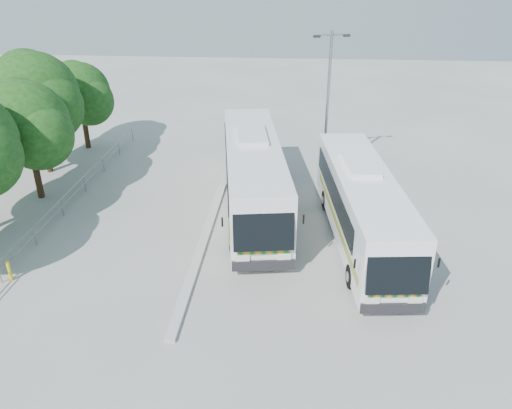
# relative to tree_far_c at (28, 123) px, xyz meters

# --- Properties ---
(ground) EXTENTS (100.00, 100.00, 0.00)m
(ground) POSITION_rel_tree_far_c_xyz_m (12.12, -5.10, -4.26)
(ground) COLOR #ABABA5
(ground) RESTS_ON ground
(kerb_divider) EXTENTS (0.40, 16.00, 0.15)m
(kerb_divider) POSITION_rel_tree_far_c_xyz_m (9.82, -3.10, -4.18)
(kerb_divider) COLOR #B2B2AD
(kerb_divider) RESTS_ON ground
(railing) EXTENTS (0.06, 22.00, 1.00)m
(railing) POSITION_rel_tree_far_c_xyz_m (2.12, -1.10, -3.52)
(railing) COLOR gray
(railing) RESTS_ON ground
(tree_far_c) EXTENTS (4.97, 4.69, 6.49)m
(tree_far_c) POSITION_rel_tree_far_c_xyz_m (0.00, 0.00, 0.00)
(tree_far_c) COLOR #382314
(tree_far_c) RESTS_ON ground
(tree_far_d) EXTENTS (5.62, 5.30, 7.33)m
(tree_far_d) POSITION_rel_tree_far_c_xyz_m (-1.19, 3.70, 0.56)
(tree_far_d) COLOR #382314
(tree_far_d) RESTS_ON ground
(tree_far_e) EXTENTS (4.54, 4.28, 5.92)m
(tree_far_e) POSITION_rel_tree_far_c_xyz_m (-0.51, 8.20, -0.37)
(tree_far_e) COLOR #382314
(tree_far_e) RESTS_ON ground
(coach_main) EXTENTS (4.54, 13.37, 3.64)m
(coach_main) POSITION_rel_tree_far_c_xyz_m (11.85, -0.47, -2.26)
(coach_main) COLOR silver
(coach_main) RESTS_ON ground
(coach_adjacent) EXTENTS (3.59, 12.16, 3.32)m
(coach_adjacent) POSITION_rel_tree_far_c_xyz_m (17.10, -3.37, -2.44)
(coach_adjacent) COLOR white
(coach_adjacent) RESTS_ON ground
(lamppost) EXTENTS (2.04, 0.76, 8.49)m
(lamppost) POSITION_rel_tree_far_c_xyz_m (15.75, 4.33, 0.43)
(lamppost) COLOR #919399
(lamppost) RESTS_ON ground
(bollard) EXTENTS (0.14, 0.14, 0.93)m
(bollard) POSITION_rel_tree_far_c_xyz_m (2.42, -7.89, -3.79)
(bollard) COLOR yellow
(bollard) RESTS_ON ground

